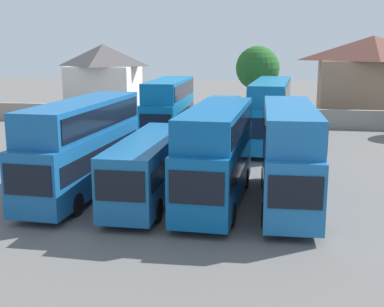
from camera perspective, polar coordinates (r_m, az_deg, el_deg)
The scene contains 12 objects.
ground at distance 44.00m, azimuth 3.33°, elevation 1.75°, with size 140.00×140.00×0.00m, color #605E5B.
depot_boundary_wall at distance 50.50m, azimuth 4.23°, elevation 4.12°, with size 56.00×0.50×1.80m, color gray.
bus_1 at distance 27.87m, azimuth -12.04°, elevation 1.27°, with size 3.01×11.49×4.99m.
bus_2 at distance 26.19m, azimuth -4.76°, elevation -1.28°, with size 2.60×10.15×3.27m.
bus_3 at distance 25.48m, azimuth 2.73°, elevation 0.38°, with size 2.91×10.32×4.88m.
bus_4 at distance 25.62m, azimuth 10.73°, elevation 0.33°, with size 2.89×10.64×4.95m.
bus_5 at distance 41.27m, azimuth -2.58°, elevation 5.10°, with size 2.81×10.16×5.11m.
bus_6 at distance 40.11m, azimuth 3.07°, elevation 3.56°, with size 2.78×11.93×3.41m.
bus_7 at distance 40.55m, azimuth 8.71°, elevation 4.85°, with size 3.15×12.06×5.12m.
house_terrace_left at distance 60.51m, azimuth -9.79°, elevation 8.27°, with size 7.80×6.74×7.85m.
house_terrace_centre at distance 57.47m, azimuth 19.32°, elevation 8.02°, with size 11.07×6.62×8.74m.
tree_behind_wall at distance 52.38m, azimuth 7.31°, elevation 9.39°, with size 4.38×4.38×7.71m.
Camera 1 is at (4.85, -25.00, 7.96)m, focal length 47.92 mm.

